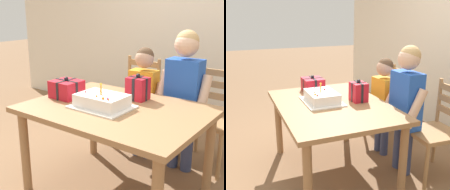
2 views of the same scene
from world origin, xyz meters
TOP-DOWN VIEW (x-y plane):
  - back_wall at (0.00, 1.77)m, footprint 6.40×0.11m
  - dining_table at (0.00, 0.00)m, footprint 1.34×0.99m
  - birthday_cake at (-0.08, -0.07)m, footprint 0.44×0.34m
  - gift_box_red_large at (0.02, 0.27)m, footprint 0.17×0.14m
  - gift_box_beside_cake at (-0.48, -0.04)m, footprint 0.23×0.22m
  - chair_left at (-0.41, 0.91)m, footprint 0.44×0.44m
  - chair_right at (0.42, 0.91)m, footprint 0.44×0.44m
  - child_older at (0.24, 0.66)m, footprint 0.46×0.26m
  - child_younger at (-0.16, 0.66)m, footprint 0.40×0.23m

SIDE VIEW (x-z plane):
  - chair_left at x=-0.41m, z-range 0.01..0.93m
  - chair_right at x=0.42m, z-range 0.01..0.93m
  - dining_table at x=0.00m, z-range 0.27..0.99m
  - child_younger at x=-0.16m, z-range 0.12..1.20m
  - child_older at x=0.24m, z-range 0.14..1.40m
  - birthday_cake at x=-0.08m, z-range 0.67..0.86m
  - gift_box_beside_cake at x=-0.48m, z-range 0.70..0.88m
  - gift_box_red_large at x=0.02m, z-range 0.70..0.92m
  - back_wall at x=0.00m, z-range 0.00..2.60m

